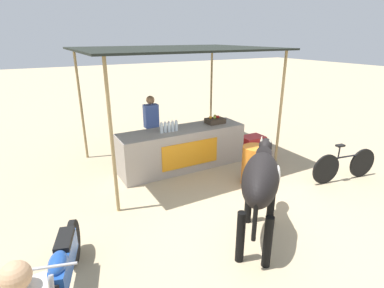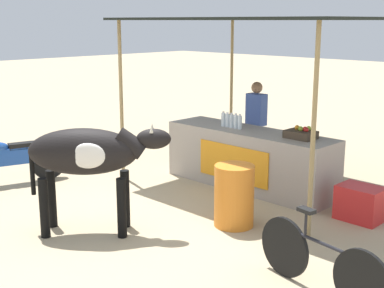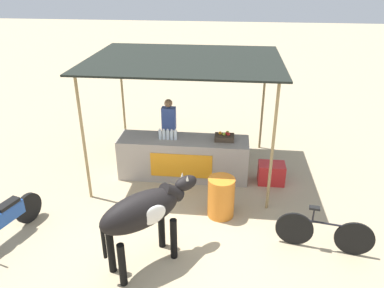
% 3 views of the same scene
% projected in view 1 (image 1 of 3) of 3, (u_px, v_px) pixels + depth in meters
% --- Properties ---
extents(ground_plane, '(60.00, 60.00, 0.00)m').
position_uv_depth(ground_plane, '(238.00, 211.00, 5.42)').
color(ground_plane, tan).
extents(stall_counter, '(3.00, 0.82, 0.96)m').
position_uv_depth(stall_counter, '(182.00, 149.00, 7.06)').
color(stall_counter, '#9E9389').
rests_on(stall_counter, ground).
extents(stall_awning, '(4.20, 3.20, 2.74)m').
position_uv_depth(stall_awning, '(175.00, 53.00, 6.58)').
color(stall_awning, black).
rests_on(stall_awning, ground).
extents(water_bottle_row, '(0.43, 0.07, 0.25)m').
position_uv_depth(water_bottle_row, '(169.00, 127.00, 6.66)').
color(water_bottle_row, silver).
rests_on(water_bottle_row, stall_counter).
extents(fruit_crate, '(0.44, 0.32, 0.18)m').
position_uv_depth(fruit_crate, '(215.00, 120.00, 7.35)').
color(fruit_crate, '#3F3326').
rests_on(fruit_crate, stall_counter).
extents(vendor_behind_counter, '(0.34, 0.22, 1.65)m').
position_uv_depth(vendor_behind_counter, '(152.00, 128.00, 7.35)').
color(vendor_behind_counter, '#383842').
rests_on(vendor_behind_counter, ground).
extents(cooler_box, '(0.60, 0.44, 0.48)m').
position_uv_depth(cooler_box, '(252.00, 145.00, 8.00)').
color(cooler_box, red).
rests_on(cooler_box, ground).
extents(water_barrel, '(0.53, 0.53, 0.84)m').
position_uv_depth(water_barrel, '(254.00, 165.00, 6.29)').
color(water_barrel, orange).
rests_on(water_barrel, ground).
extents(cow, '(1.55, 1.54, 1.44)m').
position_uv_depth(cow, '(261.00, 179.00, 4.33)').
color(cow, black).
rests_on(cow, ground).
extents(motorcycle_parked, '(0.72, 1.75, 0.90)m').
position_uv_depth(motorcycle_parked, '(64.00, 266.00, 3.53)').
color(motorcycle_parked, black).
rests_on(motorcycle_parked, ground).
extents(bicycle_leaning, '(1.64, 0.31, 0.85)m').
position_uv_depth(bicycle_leaning, '(344.00, 165.00, 6.47)').
color(bicycle_leaning, black).
rests_on(bicycle_leaning, ground).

